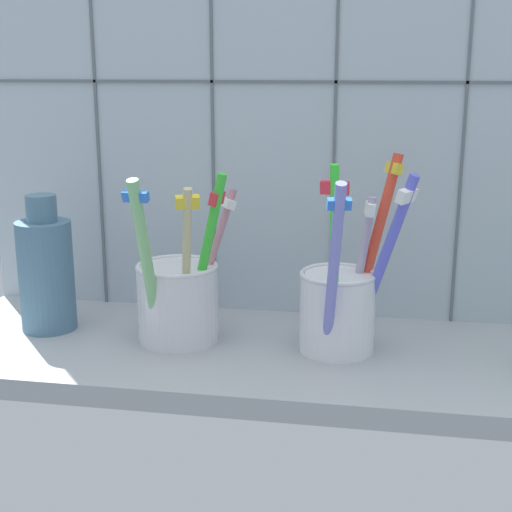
{
  "coord_description": "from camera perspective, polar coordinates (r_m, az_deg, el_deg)",
  "views": [
    {
      "loc": [
        11.42,
        -64.72,
        28.23
      ],
      "look_at": [
        0.0,
        0.75,
        10.89
      ],
      "focal_mm": 51.26,
      "sensor_mm": 36.0,
      "label": 1
    }
  ],
  "objects": [
    {
      "name": "counter_slab",
      "position": [
        0.71,
        -0.1,
        -7.88
      ],
      "size": [
        64.0,
        22.0,
        2.0
      ],
      "primitive_type": "cube",
      "color": "#9EA3A8",
      "rests_on": "ground"
    },
    {
      "name": "tile_wall_back",
      "position": [
        0.78,
        1.45,
        10.39
      ],
      "size": [
        64.0,
        2.2,
        45.0
      ],
      "color": "#B2C1CC",
      "rests_on": "ground"
    },
    {
      "name": "toothbrush_cup_left",
      "position": [
        0.71,
        -6.08,
        -3.17
      ],
      "size": [
        9.64,
        11.32,
        17.02
      ],
      "color": "silver",
      "rests_on": "counter_slab"
    },
    {
      "name": "toothbrush_cup_right",
      "position": [
        0.69,
        6.62,
        -3.56
      ],
      "size": [
        10.64,
        12.4,
        18.56
      ],
      "color": "white",
      "rests_on": "counter_slab"
    },
    {
      "name": "ceramic_vase",
      "position": [
        0.77,
        -16.07,
        -1.16
      ],
      "size": [
        5.52,
        5.52,
        13.92
      ],
      "color": "slate",
      "rests_on": "counter_slab"
    }
  ]
}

